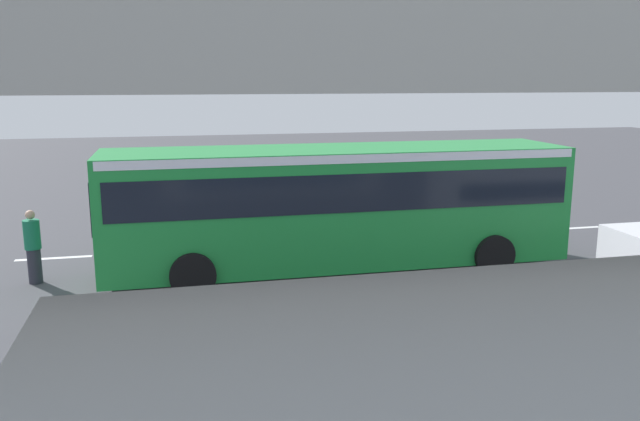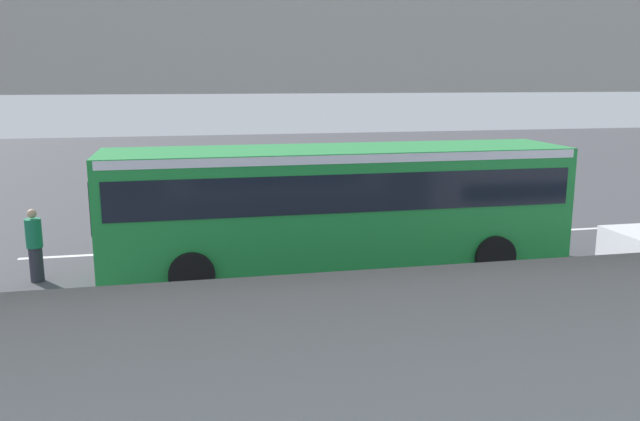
% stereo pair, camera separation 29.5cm
% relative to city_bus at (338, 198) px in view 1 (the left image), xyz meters
% --- Properties ---
extents(ground, '(80.00, 80.00, 0.00)m').
position_rel_city_bus_xyz_m(ground, '(-0.70, -0.65, -1.88)').
color(ground, '#424247').
extents(city_bus, '(11.54, 2.85, 3.15)m').
position_rel_city_bus_xyz_m(city_bus, '(0.00, 0.00, 0.00)').
color(city_bus, '#1E8C38').
rests_on(city_bus, ground).
extents(pedestrian, '(0.38, 0.38, 1.79)m').
position_rel_city_bus_xyz_m(pedestrian, '(7.34, -0.64, -1.00)').
color(pedestrian, '#2D2D38').
rests_on(pedestrian, ground).
extents(traffic_sign, '(0.08, 0.60, 2.80)m').
position_rel_city_bus_xyz_m(traffic_sign, '(-0.88, -4.42, 0.01)').
color(traffic_sign, slate).
rests_on(traffic_sign, ground).
extents(lane_dash_leftmost, '(2.00, 0.20, 0.01)m').
position_rel_city_bus_xyz_m(lane_dash_leftmost, '(-8.70, -2.83, -1.88)').
color(lane_dash_leftmost, silver).
rests_on(lane_dash_leftmost, ground).
extents(lane_dash_left, '(2.00, 0.20, 0.01)m').
position_rel_city_bus_xyz_m(lane_dash_left, '(-4.70, -2.83, -1.88)').
color(lane_dash_left, silver).
rests_on(lane_dash_left, ground).
extents(lane_dash_centre, '(2.00, 0.20, 0.01)m').
position_rel_city_bus_xyz_m(lane_dash_centre, '(-0.70, -2.83, -1.88)').
color(lane_dash_centre, silver).
rests_on(lane_dash_centre, ground).
extents(lane_dash_right, '(2.00, 0.20, 0.01)m').
position_rel_city_bus_xyz_m(lane_dash_right, '(3.30, -2.83, -1.88)').
color(lane_dash_right, silver).
rests_on(lane_dash_right, ground).
extents(lane_dash_rightmost, '(2.00, 0.20, 0.01)m').
position_rel_city_bus_xyz_m(lane_dash_rightmost, '(7.30, -2.83, -1.88)').
color(lane_dash_rightmost, silver).
rests_on(lane_dash_rightmost, ground).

